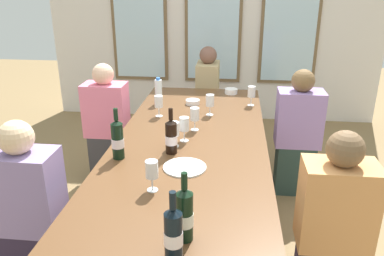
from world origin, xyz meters
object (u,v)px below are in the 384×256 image
(wine_bottle_3, at_px, (118,139))
(white_plate_0, at_px, (185,167))
(water_bottle, at_px, (159,92))
(wine_glass_1, at_px, (210,101))
(wine_bottle_2, at_px, (185,214))
(wine_glass_4, at_px, (152,170))
(seated_person_0, at_px, (30,216))
(wine_glass_5, at_px, (195,115))
(wine_glass_3, at_px, (252,92))
(wine_glass_0, at_px, (159,102))
(wine_glass_6, at_px, (184,125))
(seated_person_1, at_px, (332,232))
(seated_person_4, at_px, (207,99))
(wine_glass_2, at_px, (174,130))
(tasting_bowl_1, at_px, (193,102))
(wine_bottle_1, at_px, (171,136))
(dining_table, at_px, (190,147))
(tasting_bowl_0, at_px, (231,91))
(seated_person_3, at_px, (297,136))
(wine_bottle_0, at_px, (173,233))

(wine_bottle_3, bearing_deg, white_plate_0, -12.28)
(wine_bottle_3, relative_size, water_bottle, 1.37)
(water_bottle, distance_m, wine_glass_1, 0.54)
(wine_bottle_2, height_order, wine_glass_4, wine_bottle_2)
(seated_person_0, bearing_deg, wine_glass_5, 46.40)
(wine_glass_3, bearing_deg, wine_glass_0, -153.77)
(wine_glass_3, xyz_separation_m, wine_glass_4, (-0.57, -1.54, 0.00))
(water_bottle, relative_size, wine_glass_6, 1.38)
(wine_bottle_3, bearing_deg, wine_glass_5, 51.00)
(wine_bottle_3, xyz_separation_m, water_bottle, (0.04, 1.13, -0.01))
(seated_person_0, bearing_deg, seated_person_1, 1.29)
(wine_bottle_2, height_order, seated_person_4, seated_person_4)
(wine_bottle_3, xyz_separation_m, wine_glass_6, (0.38, 0.32, -0.01))
(wine_glass_2, height_order, seated_person_0, seated_person_0)
(wine_bottle_2, relative_size, wine_glass_2, 1.87)
(tasting_bowl_1, bearing_deg, wine_glass_5, -82.42)
(wine_glass_1, bearing_deg, wine_bottle_1, -104.52)
(wine_glass_5, bearing_deg, dining_table, -93.22)
(wine_bottle_3, distance_m, wine_glass_6, 0.49)
(wine_glass_0, xyz_separation_m, wine_glass_5, (0.32, -0.27, 0.00))
(tasting_bowl_1, relative_size, seated_person_4, 0.11)
(seated_person_1, bearing_deg, wine_glass_2, 149.64)
(wine_glass_1, xyz_separation_m, seated_person_4, (-0.10, 1.15, -0.33))
(tasting_bowl_0, distance_m, seated_person_3, 0.81)
(wine_glass_1, distance_m, wine_glass_4, 1.27)
(white_plate_0, relative_size, wine_bottle_1, 0.86)
(wine_glass_6, height_order, seated_person_4, seated_person_4)
(wine_bottle_0, height_order, wine_glass_3, wine_bottle_0)
(tasting_bowl_0, xyz_separation_m, wine_glass_1, (-0.16, -0.65, 0.09))
(water_bottle, bearing_deg, wine_bottle_1, -74.74)
(wine_bottle_1, bearing_deg, seated_person_4, 87.06)
(wine_bottle_0, distance_m, tasting_bowl_1, 2.04)
(wine_bottle_0, relative_size, water_bottle, 1.27)
(wine_glass_2, bearing_deg, seated_person_4, 87.03)
(wine_glass_0, relative_size, wine_glass_3, 1.00)
(dining_table, height_order, wine_bottle_0, wine_bottle_0)
(seated_person_0, bearing_deg, tasting_bowl_0, 59.66)
(tasting_bowl_0, height_order, seated_person_0, seated_person_0)
(wine_glass_4, relative_size, seated_person_0, 0.16)
(wine_bottle_0, relative_size, wine_bottle_2, 0.94)
(white_plate_0, xyz_separation_m, seated_person_4, (-0.01, 2.13, -0.22))
(wine_bottle_2, height_order, seated_person_3, seated_person_3)
(wine_bottle_1, xyz_separation_m, seated_person_0, (-0.75, -0.49, -0.33))
(seated_person_4, bearing_deg, seated_person_0, -109.44)
(wine_bottle_0, bearing_deg, seated_person_0, 151.01)
(water_bottle, bearing_deg, wine_glass_1, -28.08)
(wine_glass_2, distance_m, seated_person_3, 1.28)
(wine_bottle_1, distance_m, wine_glass_5, 0.43)
(wine_glass_4, bearing_deg, wine_glass_6, 83.07)
(dining_table, xyz_separation_m, seated_person_0, (-0.85, -0.72, -0.15))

